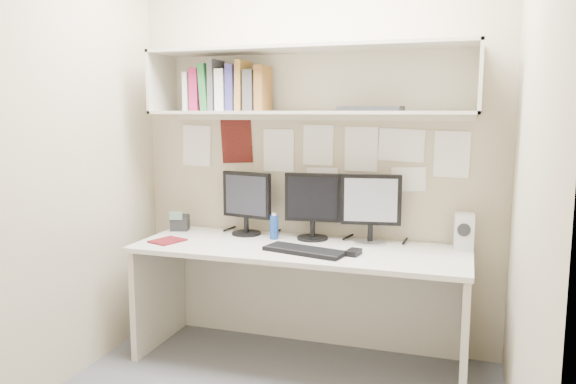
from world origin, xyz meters
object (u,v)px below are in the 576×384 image
(maroon_notebook, at_px, (168,241))
(monitor_left, at_px, (247,200))
(speaker, at_px, (464,232))
(desk_phone, at_px, (180,222))
(monitor_center, at_px, (313,203))
(monitor_right, at_px, (371,205))
(keyboard, at_px, (305,251))
(desk, at_px, (299,304))

(maroon_notebook, bearing_deg, monitor_left, 61.05)
(speaker, height_order, desk_phone, speaker)
(monitor_center, height_order, desk_phone, monitor_center)
(maroon_notebook, relative_size, desk_phone, 1.40)
(monitor_right, xyz_separation_m, maroon_notebook, (-1.21, -0.35, -0.23))
(monitor_right, bearing_deg, speaker, -8.73)
(monitor_center, xyz_separation_m, keyboard, (0.05, -0.36, -0.22))
(monitor_center, relative_size, monitor_right, 0.99)
(monitor_left, height_order, monitor_right, monitor_right)
(desk, distance_m, monitor_right, 0.75)
(monitor_left, height_order, monitor_center, monitor_center)
(monitor_left, height_order, speaker, monitor_left)
(monitor_left, relative_size, monitor_center, 0.98)
(desk, xyz_separation_m, monitor_center, (0.02, 0.22, 0.60))
(monitor_left, relative_size, desk_phone, 2.96)
(monitor_right, xyz_separation_m, speaker, (0.55, 0.00, -0.13))
(monitor_left, distance_m, desk_phone, 0.51)
(monitor_left, relative_size, keyboard, 0.86)
(maroon_notebook, bearing_deg, monitor_right, 35.13)
(keyboard, bearing_deg, speaker, 36.13)
(monitor_right, distance_m, speaker, 0.56)
(monitor_center, height_order, speaker, monitor_center)
(monitor_left, relative_size, monitor_right, 0.97)
(desk, relative_size, speaker, 9.26)
(keyboard, relative_size, speaker, 2.21)
(desk, distance_m, monitor_center, 0.64)
(speaker, xyz_separation_m, maroon_notebook, (-1.76, -0.36, -0.10))
(monitor_center, distance_m, desk_phone, 0.95)
(monitor_right, distance_m, desk_phone, 1.32)
(keyboard, height_order, desk_phone, desk_phone)
(monitor_center, xyz_separation_m, speaker, (0.92, 0.00, -0.12))
(keyboard, bearing_deg, maroon_notebook, -166.54)
(monitor_right, distance_m, maroon_notebook, 1.28)
(keyboard, distance_m, speaker, 0.94)
(monitor_left, bearing_deg, keyboard, -23.69)
(desk, xyz_separation_m, monitor_right, (0.39, 0.22, 0.60))
(speaker, distance_m, maroon_notebook, 1.80)
(monitor_center, relative_size, maroon_notebook, 2.16)
(monitor_center, distance_m, speaker, 0.93)
(desk, bearing_deg, desk_phone, 168.15)
(desk, distance_m, keyboard, 0.41)
(monitor_right, relative_size, keyboard, 0.89)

